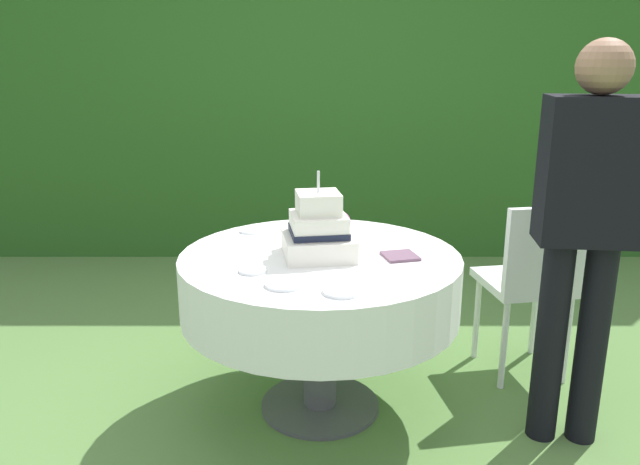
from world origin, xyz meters
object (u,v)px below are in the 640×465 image
object	(u,v)px
serving_plate_far	(252,231)
standing_person	(586,222)
wedding_cake	(320,231)
napkin_stack	(401,256)
serving_plate_right	(343,291)
serving_plate_near	(285,284)
serving_plate_left	(254,270)
cake_table	(321,285)
garden_chair	(535,274)

from	to	relation	value
serving_plate_far	standing_person	bearing A→B (deg)	-23.27
wedding_cake	standing_person	xyz separation A→B (m)	(1.01, -0.21, 0.09)
serving_plate_far	napkin_stack	size ratio (longest dim) A/B	0.85
serving_plate_far	napkin_stack	world-z (taller)	same
wedding_cake	serving_plate_right	xyz separation A→B (m)	(0.08, -0.42, -0.10)
napkin_stack	serving_plate_near	bearing A→B (deg)	-144.83
serving_plate_far	serving_plate_left	xyz separation A→B (m)	(0.06, -0.56, 0.00)
wedding_cake	napkin_stack	xyz separation A→B (m)	(0.34, -0.03, -0.10)
wedding_cake	serving_plate_right	world-z (taller)	wedding_cake
wedding_cake	serving_plate_far	size ratio (longest dim) A/B	3.16
cake_table	serving_plate_near	xyz separation A→B (m)	(-0.13, -0.36, 0.14)
cake_table	serving_plate_left	size ratio (longest dim) A/B	10.75
cake_table	serving_plate_left	bearing A→B (deg)	-140.98
serving_plate_right	napkin_stack	bearing A→B (deg)	57.20
serving_plate_near	standing_person	xyz separation A→B (m)	(1.14, 0.14, 0.20)
serving_plate_near	serving_plate_right	world-z (taller)	same
cake_table	napkin_stack	xyz separation A→B (m)	(0.33, -0.04, 0.14)
serving_plate_far	serving_plate_right	bearing A→B (deg)	-62.79
garden_chair	standing_person	world-z (taller)	standing_person
serving_plate_far	napkin_stack	bearing A→B (deg)	-30.39
serving_plate_near	serving_plate_far	world-z (taller)	same
cake_table	serving_plate_left	world-z (taller)	serving_plate_left
wedding_cake	serving_plate_left	bearing A→B (deg)	-142.27
serving_plate_near	garden_chair	xyz separation A→B (m)	(1.14, 0.64, -0.19)
wedding_cake	serving_plate_right	bearing A→B (deg)	-79.29
garden_chair	serving_plate_near	bearing A→B (deg)	-150.82
cake_table	serving_plate_left	distance (m)	0.37
serving_plate_far	serving_plate_near	bearing A→B (deg)	-74.65
wedding_cake	serving_plate_far	distance (m)	0.50
serving_plate_near	serving_plate_left	bearing A→B (deg)	131.18
cake_table	serving_plate_left	xyz separation A→B (m)	(-0.26, -0.21, 0.14)
serving_plate_left	standing_person	world-z (taller)	standing_person
cake_table	wedding_cake	size ratio (longest dim) A/B	3.29
serving_plate_right	napkin_stack	xyz separation A→B (m)	(0.26, 0.40, 0.00)
cake_table	garden_chair	distance (m)	1.05
serving_plate_far	serving_plate_left	distance (m)	0.57
wedding_cake	serving_plate_left	size ratio (longest dim) A/B	3.26
serving_plate_left	garden_chair	world-z (taller)	garden_chair
cake_table	serving_plate_far	bearing A→B (deg)	132.94
wedding_cake	serving_plate_far	bearing A→B (deg)	131.82
wedding_cake	serving_plate_near	distance (m)	0.39
standing_person	serving_plate_left	bearing A→B (deg)	179.50
cake_table	standing_person	bearing A→B (deg)	-12.50
serving_plate_near	standing_person	bearing A→B (deg)	7.03
serving_plate_far	standing_person	distance (m)	1.46
serving_plate_right	standing_person	world-z (taller)	standing_person
serving_plate_far	cake_table	bearing A→B (deg)	-47.06
serving_plate_left	serving_plate_right	xyz separation A→B (m)	(0.34, -0.22, 0.00)
garden_chair	napkin_stack	bearing A→B (deg)	-155.38
serving_plate_left	garden_chair	size ratio (longest dim) A/B	0.12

